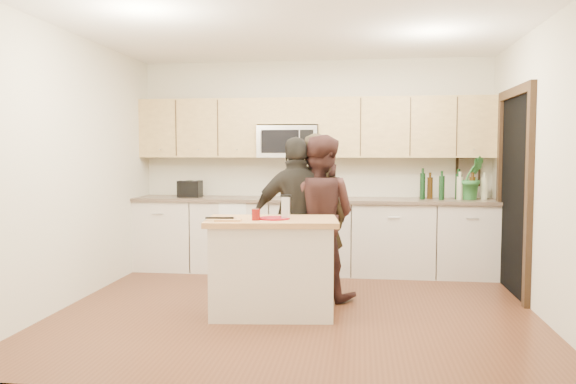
# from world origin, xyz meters

# --- Properties ---
(floor) EXTENTS (4.50, 4.50, 0.00)m
(floor) POSITION_xyz_m (0.00, 0.00, 0.00)
(floor) COLOR #55301D
(floor) RESTS_ON ground
(room_shell) EXTENTS (4.52, 4.02, 2.71)m
(room_shell) POSITION_xyz_m (0.00, 0.00, 1.73)
(room_shell) COLOR beige
(room_shell) RESTS_ON ground
(back_cabinetry) EXTENTS (4.50, 0.66, 0.94)m
(back_cabinetry) POSITION_xyz_m (0.00, 1.69, 0.47)
(back_cabinetry) COLOR beige
(back_cabinetry) RESTS_ON ground
(upper_cabinetry) EXTENTS (4.50, 0.33, 0.75)m
(upper_cabinetry) POSITION_xyz_m (0.03, 1.83, 1.84)
(upper_cabinetry) COLOR #D8B36F
(upper_cabinetry) RESTS_ON ground
(microwave) EXTENTS (0.76, 0.41, 0.40)m
(microwave) POSITION_xyz_m (-0.31, 1.80, 1.65)
(microwave) COLOR silver
(microwave) RESTS_ON ground
(doorway) EXTENTS (0.06, 1.25, 2.20)m
(doorway) POSITION_xyz_m (2.23, 0.90, 1.16)
(doorway) COLOR black
(doorway) RESTS_ON ground
(framed_picture) EXTENTS (0.30, 0.03, 0.38)m
(framed_picture) POSITION_xyz_m (1.95, 1.98, 1.28)
(framed_picture) COLOR black
(framed_picture) RESTS_ON ground
(dish_towel) EXTENTS (0.34, 0.60, 0.48)m
(dish_towel) POSITION_xyz_m (-0.95, 1.50, 0.80)
(dish_towel) COLOR white
(dish_towel) RESTS_ON ground
(island) EXTENTS (1.27, 0.83, 0.90)m
(island) POSITION_xyz_m (-0.21, -0.21, 0.45)
(island) COLOR beige
(island) RESTS_ON ground
(red_plate) EXTENTS (0.28, 0.28, 0.02)m
(red_plate) POSITION_xyz_m (-0.18, -0.25, 0.91)
(red_plate) COLOR maroon
(red_plate) RESTS_ON island
(box_grater) EXTENTS (0.09, 0.06, 0.21)m
(box_grater) POSITION_xyz_m (-0.07, -0.25, 1.02)
(box_grater) COLOR silver
(box_grater) RESTS_ON red_plate
(drink_glass) EXTENTS (0.08, 0.08, 0.10)m
(drink_glass) POSITION_xyz_m (-0.33, -0.35, 0.95)
(drink_glass) COLOR maroon
(drink_glass) RESTS_ON island
(cutting_board) EXTENTS (0.25, 0.19, 0.02)m
(cutting_board) POSITION_xyz_m (-0.57, -0.43, 0.91)
(cutting_board) COLOR tan
(cutting_board) RESTS_ON island
(tongs) EXTENTS (0.26, 0.06, 0.02)m
(tongs) POSITION_xyz_m (-0.65, -0.42, 0.92)
(tongs) COLOR black
(tongs) RESTS_ON cutting_board
(knife) EXTENTS (0.22, 0.05, 0.01)m
(knife) POSITION_xyz_m (-0.61, -0.38, 0.92)
(knife) COLOR silver
(knife) RESTS_ON cutting_board
(toaster) EXTENTS (0.28, 0.22, 0.22)m
(toaster) POSITION_xyz_m (-1.57, 1.67, 1.05)
(toaster) COLOR black
(toaster) RESTS_ON back_cabinetry
(bottle_cluster) EXTENTS (0.81, 0.24, 0.38)m
(bottle_cluster) POSITION_xyz_m (1.75, 1.71, 1.11)
(bottle_cluster) COLOR black
(bottle_cluster) RESTS_ON back_cabinetry
(orchid) EXTENTS (0.36, 0.32, 0.54)m
(orchid) POSITION_xyz_m (1.96, 1.72, 1.21)
(orchid) COLOR #317B38
(orchid) RESTS_ON back_cabinetry
(woman_left) EXTENTS (0.74, 0.67, 1.71)m
(woman_left) POSITION_xyz_m (0.16, 0.54, 0.86)
(woman_left) COLOR black
(woman_left) RESTS_ON ground
(woman_center) EXTENTS (0.97, 0.85, 1.69)m
(woman_center) POSITION_xyz_m (0.18, 0.46, 0.85)
(woman_center) COLOR #331B19
(woman_center) RESTS_ON ground
(woman_right) EXTENTS (1.06, 0.67, 1.67)m
(woman_right) POSITION_xyz_m (-0.03, 0.37, 0.84)
(woman_right) COLOR black
(woman_right) RESTS_ON ground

